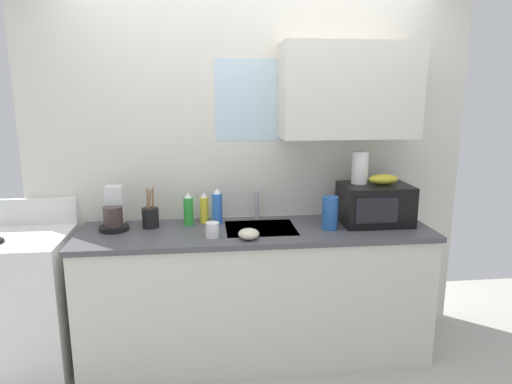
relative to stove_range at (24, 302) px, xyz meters
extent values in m
cube|color=silver|center=(1.50, 0.35, 0.79)|extent=(3.08, 0.10, 2.50)
cube|color=silver|center=(2.14, 0.14, 1.33)|extent=(0.91, 0.32, 0.62)
cube|color=silver|center=(1.53, 0.31, 1.27)|extent=(0.56, 0.02, 0.55)
cube|color=silver|center=(1.50, 0.00, -0.03)|extent=(2.28, 0.60, 0.86)
cube|color=#4C4C51|center=(1.50, 0.00, 0.42)|extent=(2.31, 0.63, 0.03)
cube|color=#9EA0A5|center=(1.53, 0.02, 0.37)|extent=(0.46, 0.38, 0.14)
cylinder|color=#B2B5BA|center=(1.53, 0.24, 0.55)|extent=(0.03, 0.03, 0.21)
cube|color=white|center=(0.00, 0.00, -0.01)|extent=(0.60, 0.60, 0.90)
cube|color=white|center=(0.00, 0.28, 0.53)|extent=(0.60, 0.04, 0.18)
cube|color=black|center=(2.32, 0.05, 0.58)|extent=(0.46, 0.34, 0.27)
cube|color=black|center=(2.27, -0.13, 0.58)|extent=(0.28, 0.01, 0.17)
ellipsoid|color=gold|center=(2.37, 0.05, 0.75)|extent=(0.20, 0.11, 0.07)
cylinder|color=white|center=(2.22, 0.10, 0.82)|extent=(0.11, 0.11, 0.22)
cylinder|color=black|center=(0.58, 0.08, 0.46)|extent=(0.19, 0.19, 0.03)
cylinder|color=#3F332D|center=(0.58, 0.07, 0.54)|extent=(0.12, 0.12, 0.13)
cube|color=silver|center=(0.58, 0.15, 0.59)|extent=(0.11, 0.09, 0.26)
cylinder|color=blue|center=(1.25, 0.15, 0.55)|extent=(0.07, 0.07, 0.21)
cone|color=white|center=(1.25, 0.15, 0.67)|extent=(0.05, 0.05, 0.04)
cylinder|color=yellow|center=(1.17, 0.18, 0.53)|extent=(0.06, 0.06, 0.18)
cone|color=white|center=(1.17, 0.18, 0.64)|extent=(0.04, 0.04, 0.04)
cylinder|color=green|center=(1.06, 0.15, 0.54)|extent=(0.07, 0.07, 0.19)
cone|color=white|center=(1.06, 0.15, 0.65)|extent=(0.05, 0.05, 0.04)
cylinder|color=#2659A5|center=(1.98, -0.05, 0.55)|extent=(0.10, 0.10, 0.22)
cylinder|color=white|center=(1.21, -0.14, 0.49)|extent=(0.08, 0.08, 0.09)
cylinder|color=black|center=(0.81, 0.12, 0.51)|extent=(0.11, 0.11, 0.13)
cylinder|color=olive|center=(0.80, 0.12, 0.59)|extent=(0.02, 0.02, 0.23)
cylinder|color=olive|center=(0.83, 0.13, 0.60)|extent=(0.02, 0.03, 0.23)
cylinder|color=olive|center=(0.81, 0.10, 0.59)|extent=(0.03, 0.03, 0.22)
ellipsoid|color=beige|center=(1.43, -0.20, 0.47)|extent=(0.13, 0.13, 0.06)
camera|label=1|loc=(1.17, -2.87, 1.33)|focal=32.17mm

